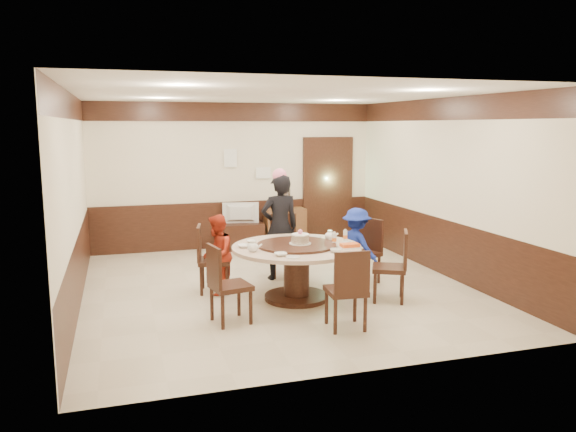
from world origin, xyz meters
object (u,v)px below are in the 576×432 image
object	(u,v)px
banquet_table	(296,261)
person_blue	(356,246)
thermos	(287,199)
tv_stand	(241,236)
birthday_cake	(300,239)
shrimp_platter	(350,246)
person_standing	(280,227)
person_red	(217,255)
side_cabinet	(285,227)
television	(241,213)

from	to	relation	value
banquet_table	person_blue	distance (m)	1.18
thermos	tv_stand	bearing A→B (deg)	-178.16
person_blue	birthday_cake	bearing A→B (deg)	90.41
shrimp_platter	tv_stand	distance (m)	3.79
person_standing	tv_stand	xyz separation A→B (m)	(-0.13, 2.27, -0.57)
birthday_cake	tv_stand	bearing A→B (deg)	91.74
banquet_table	tv_stand	size ratio (longest dim) A/B	2.08
person_standing	person_red	size ratio (longest dim) A/B	1.44
birthday_cake	side_cabinet	world-z (taller)	birthday_cake
side_cabinet	thermos	bearing A→B (deg)	0.00
person_blue	television	world-z (taller)	person_blue
person_standing	television	world-z (taller)	person_standing
person_blue	television	size ratio (longest dim) A/B	1.66
shrimp_platter	side_cabinet	distance (m)	3.74
shrimp_platter	side_cabinet	world-z (taller)	shrimp_platter
shrimp_platter	tv_stand	xyz separation A→B (m)	(-0.70, 3.69, -0.53)
person_standing	television	bearing A→B (deg)	-89.23
shrimp_platter	thermos	bearing A→B (deg)	86.38
banquet_table	side_cabinet	xyz separation A→B (m)	(0.83, 3.38, -0.16)
person_standing	person_red	bearing A→B (deg)	22.67
shrimp_platter	person_standing	bearing A→B (deg)	111.83
television	banquet_table	bearing A→B (deg)	102.29
banquet_table	thermos	bearing A→B (deg)	75.50
person_red	person_blue	world-z (taller)	person_blue
person_standing	person_blue	distance (m)	1.22
person_blue	shrimp_platter	world-z (taller)	person_blue
birthday_cake	banquet_table	bearing A→B (deg)	151.32
person_standing	tv_stand	distance (m)	2.34
person_standing	person_red	distance (m)	1.20
banquet_table	person_blue	bearing A→B (deg)	22.47
banquet_table	person_standing	world-z (taller)	person_standing
person_standing	birthday_cake	world-z (taller)	person_standing
person_standing	television	xyz separation A→B (m)	(-0.13, 2.27, -0.12)
birthday_cake	thermos	world-z (taller)	thermos
person_standing	thermos	bearing A→B (deg)	-111.71
person_blue	shrimp_platter	distance (m)	0.93
television	side_cabinet	bearing A→B (deg)	-166.78
banquet_table	person_red	size ratio (longest dim) A/B	1.55
side_cabinet	tv_stand	bearing A→B (deg)	-178.07
television	thermos	distance (m)	0.96
banquet_table	side_cabinet	size ratio (longest dim) A/B	2.21
television	thermos	bearing A→B (deg)	-166.86
tv_stand	side_cabinet	world-z (taller)	side_cabinet
tv_stand	thermos	xyz separation A→B (m)	(0.93, 0.03, 0.69)
person_standing	tv_stand	world-z (taller)	person_standing
birthday_cake	thermos	xyz separation A→B (m)	(0.83, 3.40, 0.09)
tv_stand	thermos	size ratio (longest dim) A/B	2.24
television	thermos	xyz separation A→B (m)	(0.93, 0.03, 0.24)
television	person_standing	bearing A→B (deg)	104.55
banquet_table	person_red	distance (m)	1.15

